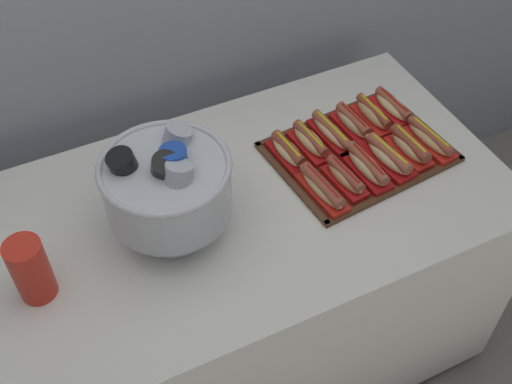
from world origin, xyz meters
TOP-DOWN VIEW (x-y plane):
  - ground_plane at (0.00, 0.00)m, footprint 10.00×10.00m
  - buffet_table at (0.00, 0.00)m, footprint 1.50×0.79m
  - serving_tray at (0.40, 0.02)m, footprint 0.51×0.40m
  - hot_dog_0 at (0.22, -0.08)m, footprint 0.08×0.19m
  - hot_dog_1 at (0.29, -0.07)m, footprint 0.07×0.16m
  - hot_dog_2 at (0.37, -0.07)m, footprint 0.07×0.18m
  - hot_dog_3 at (0.44, -0.06)m, footprint 0.09×0.18m
  - hot_dog_4 at (0.52, -0.05)m, footprint 0.07×0.16m
  - hot_dog_5 at (0.59, -0.05)m, footprint 0.08×0.19m
  - hot_dog_6 at (0.20, 0.08)m, footprint 0.08×0.16m
  - hot_dog_7 at (0.28, 0.09)m, footprint 0.08×0.16m
  - hot_dog_8 at (0.35, 0.10)m, footprint 0.07×0.19m
  - hot_dog_9 at (0.43, 0.10)m, footprint 0.07×0.16m
  - hot_dog_10 at (0.50, 0.11)m, footprint 0.07×0.16m
  - hot_dog_11 at (0.58, 0.12)m, footprint 0.08×0.16m
  - punch_bowl at (-0.18, -0.01)m, footprint 0.32×0.32m
  - cup_stack at (-0.54, -0.05)m, footprint 0.09×0.09m

SIDE VIEW (x-z plane):
  - ground_plane at x=0.00m, z-range 0.00..0.00m
  - buffet_table at x=0.00m, z-range 0.02..0.81m
  - serving_tray at x=0.40m, z-range 0.79..0.80m
  - hot_dog_11 at x=0.58m, z-range 0.79..0.85m
  - hot_dog_8 at x=0.35m, z-range 0.79..0.85m
  - hot_dog_5 at x=0.59m, z-range 0.79..0.85m
  - hot_dog_6 at x=0.20m, z-range 0.79..0.85m
  - hot_dog_0 at x=0.22m, z-range 0.79..0.85m
  - hot_dog_7 at x=0.28m, z-range 0.79..0.85m
  - hot_dog_10 at x=0.50m, z-range 0.79..0.85m
  - hot_dog_1 at x=0.29m, z-range 0.79..0.85m
  - hot_dog_3 at x=0.44m, z-range 0.79..0.86m
  - hot_dog_2 at x=0.37m, z-range 0.79..0.86m
  - hot_dog_9 at x=0.43m, z-range 0.79..0.86m
  - hot_dog_4 at x=0.52m, z-range 0.79..0.86m
  - cup_stack at x=-0.54m, z-range 0.79..0.96m
  - punch_bowl at x=-0.18m, z-range 0.81..1.09m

